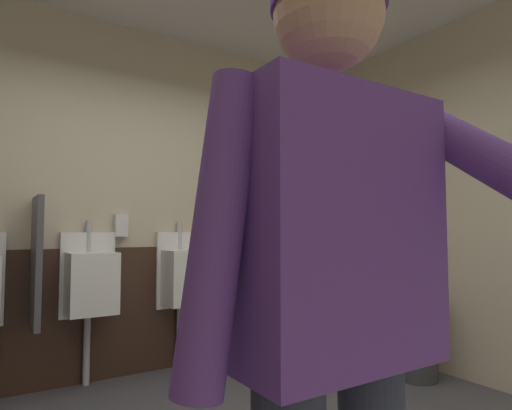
{
  "coord_description": "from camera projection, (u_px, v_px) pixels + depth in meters",
  "views": [
    {
      "loc": [
        -1.0,
        -1.71,
        1.16
      ],
      "look_at": [
        -0.2,
        -0.46,
        1.25
      ],
      "focal_mm": 29.75,
      "sensor_mm": 36.0,
      "label": 1
    }
  ],
  "objects": [
    {
      "name": "wall_right",
      "position": [
        496.0,
        193.0,
        3.2
      ],
      "size": [
        0.12,
        4.22,
        2.89
      ],
      "primitive_type": "cube",
      "color": "beige",
      "rests_on": "ground_plane"
    },
    {
      "name": "urinal_middle",
      "position": [
        91.0,
        282.0,
        3.17
      ],
      "size": [
        0.4,
        0.34,
        1.24
      ],
      "color": "white",
      "rests_on": "ground_plane"
    },
    {
      "name": "person",
      "position": [
        334.0,
        295.0,
        0.85
      ],
      "size": [
        0.64,
        0.6,
        1.73
      ],
      "color": "#2D3342",
      "rests_on": "ground_plane"
    },
    {
      "name": "wainscot_band_back",
      "position": [
        128.0,
        311.0,
        3.44
      ],
      "size": [
        4.38,
        0.03,
        1.02
      ],
      "primitive_type": "cube",
      "color": "#382319",
      "rests_on": "ground_plane"
    },
    {
      "name": "urinal_right",
      "position": [
        184.0,
        276.0,
        3.57
      ],
      "size": [
        0.4,
        0.34,
        1.24
      ],
      "color": "white",
      "rests_on": "ground_plane"
    },
    {
      "name": "trash_bin",
      "position": [
        416.0,
        334.0,
        3.33
      ],
      "size": [
        0.3,
        0.3,
        0.71
      ],
      "primitive_type": "cylinder",
      "color": "#38383D",
      "rests_on": "ground_plane"
    },
    {
      "name": "soap_dispenser",
      "position": [
        121.0,
        225.0,
        3.43
      ],
      "size": [
        0.1,
        0.07,
        0.18
      ],
      "primitive_type": "cube",
      "color": "silver"
    },
    {
      "name": "privacy_divider_panel",
      "position": [
        36.0,
        261.0,
        2.92
      ],
      "size": [
        0.04,
        0.4,
        0.9
      ],
      "primitive_type": "cube",
      "color": "#4C4C51"
    },
    {
      "name": "wall_back",
      "position": [
        127.0,
        197.0,
        3.56
      ],
      "size": [
        4.98,
        0.12,
        2.89
      ],
      "primitive_type": "cube",
      "color": "beige",
      "rests_on": "ground_plane"
    }
  ]
}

